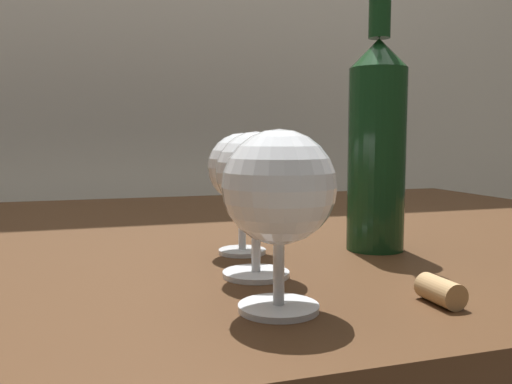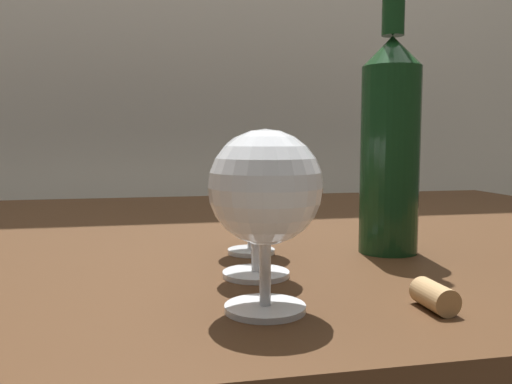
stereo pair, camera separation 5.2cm
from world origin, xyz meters
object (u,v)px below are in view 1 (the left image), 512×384
wine_glass_chardonnay (256,176)px  wine_bottle (377,139)px  cork (440,291)px  wine_glass_white (242,169)px  wine_glass_merlot (279,191)px

wine_glass_chardonnay → wine_bottle: wine_bottle is taller
cork → wine_glass_white: bearing=113.1°
wine_glass_white → wine_bottle: bearing=-9.6°
wine_glass_white → wine_bottle: 0.17m
wine_glass_merlot → cork: wine_glass_merlot is taller
wine_glass_white → wine_bottle: size_ratio=0.41×
wine_glass_chardonnay → wine_bottle: (0.18, 0.08, 0.04)m
wine_glass_chardonnay → cork: size_ratio=3.40×
wine_glass_chardonnay → cork: wine_glass_chardonnay is taller
wine_glass_chardonnay → cork: 0.20m
wine_glass_white → cork: 0.27m
wine_bottle → wine_glass_chardonnay: bearing=-156.1°
wine_glass_merlot → cork: 0.16m
wine_glass_chardonnay → wine_bottle: bearing=23.9°
wine_glass_merlot → cork: size_ratio=3.41×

